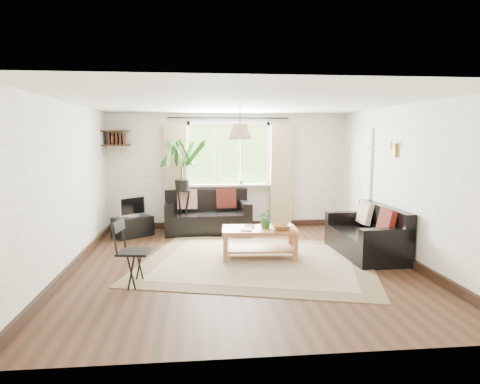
{
  "coord_description": "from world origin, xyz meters",
  "views": [
    {
      "loc": [
        -0.68,
        -6.22,
        1.9
      ],
      "look_at": [
        0.0,
        0.4,
        1.05
      ],
      "focal_mm": 32.0,
      "sensor_mm": 36.0,
      "label": 1
    }
  ],
  "objects": [
    {
      "name": "wall_left",
      "position": [
        -2.5,
        0.0,
        1.2
      ],
      "size": [
        0.02,
        5.5,
        2.4
      ],
      "primitive_type": "cube",
      "color": "beige",
      "rests_on": "floor"
    },
    {
      "name": "wall_front",
      "position": [
        0.0,
        -2.75,
        1.2
      ],
      "size": [
        5.0,
        0.02,
        2.4
      ],
      "primitive_type": "cube",
      "color": "beige",
      "rests_on": "floor"
    },
    {
      "name": "pendant_lamp",
      "position": [
        0.0,
        0.4,
        2.05
      ],
      "size": [
        0.36,
        0.36,
        0.54
      ],
      "primitive_type": null,
      "color": "beige",
      "rests_on": "ceiling"
    },
    {
      "name": "sofa_back",
      "position": [
        -0.46,
        2.27,
        0.4
      ],
      "size": [
        1.73,
        0.93,
        0.8
      ],
      "primitive_type": null,
      "rotation": [
        0.0,
        0.0,
        0.05
      ],
      "color": "black",
      "rests_on": "floor"
    },
    {
      "name": "ceiling",
      "position": [
        0.0,
        0.0,
        2.4
      ],
      "size": [
        5.5,
        5.5,
        0.0
      ],
      "primitive_type": "plane",
      "rotation": [
        3.14,
        0.0,
        0.0
      ],
      "color": "white",
      "rests_on": "floor"
    },
    {
      "name": "folding_chair",
      "position": [
        -1.48,
        -0.76,
        0.42
      ],
      "size": [
        0.5,
        0.5,
        0.85
      ],
      "primitive_type": null,
      "rotation": [
        0.0,
        0.0,
        1.42
      ],
      "color": "black",
      "rests_on": "floor"
    },
    {
      "name": "sill_plant",
      "position": [
        0.25,
        2.63,
        1.06
      ],
      "size": [
        0.14,
        0.1,
        0.27
      ],
      "primitive_type": "imported",
      "color": "#2D6023",
      "rests_on": "window"
    },
    {
      "name": "book_b",
      "position": [
        0.08,
        0.48,
        0.49
      ],
      "size": [
        0.2,
        0.25,
        0.02
      ],
      "primitive_type": "imported",
      "rotation": [
        0.0,
        0.0,
        -0.2
      ],
      "color": "brown",
      "rests_on": "coffee_table"
    },
    {
      "name": "sofa_right",
      "position": [
        2.04,
        0.32,
        0.38
      ],
      "size": [
        1.65,
        0.87,
        0.76
      ],
      "primitive_type": null,
      "rotation": [
        0.0,
        0.0,
        -1.53
      ],
      "color": "black",
      "rests_on": "floor"
    },
    {
      "name": "palm_stand",
      "position": [
        -0.97,
        2.33,
        0.94
      ],
      "size": [
        0.77,
        0.77,
        1.88
      ],
      "primitive_type": null,
      "rotation": [
        0.0,
        0.0,
        0.06
      ],
      "color": "black",
      "rests_on": "floor"
    },
    {
      "name": "wall_back",
      "position": [
        0.0,
        2.75,
        1.2
      ],
      "size": [
        5.0,
        0.02,
        2.4
      ],
      "primitive_type": "cube",
      "color": "beige",
      "rests_on": "floor"
    },
    {
      "name": "book_a",
      "position": [
        -0.0,
        0.25,
        0.49
      ],
      "size": [
        0.21,
        0.26,
        0.02
      ],
      "primitive_type": "imported",
      "rotation": [
        0.0,
        0.0,
        -0.14
      ],
      "color": "white",
      "rests_on": "coffee_table"
    },
    {
      "name": "window",
      "position": [
        0.0,
        2.71,
        1.55
      ],
      "size": [
        2.5,
        0.16,
        2.16
      ],
      "primitive_type": null,
      "color": "white",
      "rests_on": "wall_back"
    },
    {
      "name": "bowl",
      "position": [
        0.63,
        0.2,
        0.52
      ],
      "size": [
        0.34,
        0.34,
        0.08
      ],
      "primitive_type": "imported",
      "rotation": [
        0.0,
        0.0,
        -0.03
      ],
      "color": "olive",
      "rests_on": "coffee_table"
    },
    {
      "name": "floor",
      "position": [
        0.0,
        0.0,
        0.0
      ],
      "size": [
        5.5,
        5.5,
        0.0
      ],
      "primitive_type": "plane",
      "color": "black",
      "rests_on": "ground"
    },
    {
      "name": "door",
      "position": [
        2.47,
        1.7,
        1.0
      ],
      "size": [
        0.06,
        0.96,
        2.06
      ],
      "primitive_type": "cube",
      "color": "silver",
      "rests_on": "wall_right"
    },
    {
      "name": "rug",
      "position": [
        0.24,
        0.12,
        0.01
      ],
      "size": [
        4.09,
        3.75,
        0.02
      ],
      "primitive_type": "cube",
      "rotation": [
        0.0,
        0.0,
        -0.27
      ],
      "color": "#C4B898",
      "rests_on": "floor"
    },
    {
      "name": "table_plant",
      "position": [
        0.41,
        0.38,
        0.63
      ],
      "size": [
        0.31,
        0.29,
        0.3
      ],
      "primitive_type": "imported",
      "rotation": [
        0.0,
        0.0,
        0.21
      ],
      "color": "#265D25",
      "rests_on": "coffee_table"
    },
    {
      "name": "coffee_table",
      "position": [
        0.3,
        0.33,
        0.24
      ],
      "size": [
        1.22,
        0.73,
        0.48
      ],
      "primitive_type": null,
      "rotation": [
        0.0,
        0.0,
        -0.08
      ],
      "color": "brown",
      "rests_on": "floor"
    },
    {
      "name": "wall_right",
      "position": [
        2.5,
        0.0,
        1.2
      ],
      "size": [
        0.02,
        5.5,
        2.4
      ],
      "primitive_type": "cube",
      "color": "beige",
      "rests_on": "floor"
    },
    {
      "name": "tv",
      "position": [
        -1.91,
        2.04,
        0.6
      ],
      "size": [
        0.54,
        0.49,
        0.42
      ],
      "primitive_type": null,
      "rotation": [
        0.0,
        0.0,
        0.69
      ],
      "color": "#A5A5AA",
      "rests_on": "tv_stand"
    },
    {
      "name": "tv_stand",
      "position": [
        -1.91,
        2.04,
        0.19
      ],
      "size": [
        0.81,
        0.77,
        0.39
      ],
      "primitive_type": "cube",
      "rotation": [
        0.0,
        0.0,
        0.69
      ],
      "color": "black",
      "rests_on": "floor"
    },
    {
      "name": "corner_shelf",
      "position": [
        -2.25,
        2.5,
        1.89
      ],
      "size": [
        0.5,
        0.5,
        0.34
      ],
      "primitive_type": null,
      "color": "black",
      "rests_on": "wall_back"
    },
    {
      "name": "wall_sconce",
      "position": [
        2.43,
        0.3,
        1.74
      ],
      "size": [
        0.12,
        0.12,
        0.28
      ],
      "primitive_type": null,
      "color": "beige",
      "rests_on": "wall_right"
    }
  ]
}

